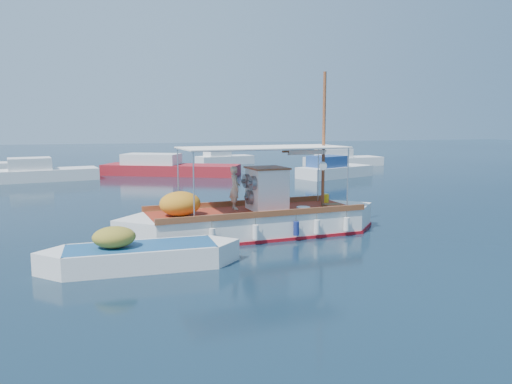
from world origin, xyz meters
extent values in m
plane|color=black|center=(0.00, 0.00, 0.00)|extent=(160.00, 160.00, 0.00)
cube|color=white|center=(-0.61, 0.17, 0.34)|extent=(7.59, 3.16, 1.08)
cube|color=white|center=(-4.29, -0.18, 0.34)|extent=(2.45, 2.45, 1.08)
cube|color=white|center=(3.07, 0.52, 0.34)|extent=(2.45, 2.45, 1.08)
cube|color=maroon|center=(-0.61, 0.17, 0.02)|extent=(7.69, 3.25, 0.18)
cube|color=maroon|center=(-0.61, 0.17, 0.87)|extent=(7.57, 2.96, 0.06)
cube|color=brown|center=(-0.73, 1.40, 0.98)|extent=(7.46, 0.81, 0.20)
cube|color=brown|center=(-0.49, -1.07, 0.98)|extent=(7.46, 0.81, 0.20)
cube|color=white|center=(-0.12, 0.22, 1.62)|extent=(1.30, 1.39, 1.48)
cube|color=brown|center=(-0.12, 0.22, 2.39)|extent=(1.41, 1.49, 0.06)
cylinder|color=slate|center=(-0.73, -0.16, 1.92)|extent=(0.26, 0.51, 0.49)
cylinder|color=slate|center=(-0.79, 0.47, 1.92)|extent=(0.26, 0.51, 0.49)
cylinder|color=slate|center=(-0.76, 0.15, 1.38)|extent=(0.26, 0.51, 0.49)
cylinder|color=brown|center=(2.14, 0.43, 3.35)|extent=(0.13, 0.13, 4.92)
cylinder|color=brown|center=(1.35, 0.36, 2.95)|extent=(1.77, 0.25, 0.08)
cylinder|color=silver|center=(-3.16, 1.01, 1.99)|extent=(0.05, 0.05, 2.22)
cylinder|color=silver|center=(-2.96, -1.14, 1.99)|extent=(0.05, 0.05, 2.22)
cylinder|color=silver|center=(2.42, 1.55, 1.99)|extent=(0.05, 0.05, 2.22)
cylinder|color=silver|center=(2.63, -0.61, 1.99)|extent=(0.05, 0.05, 2.22)
cube|color=white|center=(-0.27, 0.20, 3.12)|extent=(6.01, 2.91, 0.04)
ellipsoid|color=orange|center=(-3.26, -0.09, 1.30)|extent=(1.48, 1.30, 0.83)
cube|color=yellow|center=(0.61, 0.83, 1.08)|extent=(0.26, 0.20, 0.39)
cylinder|color=yellow|center=(2.56, 1.17, 1.05)|extent=(0.32, 0.32, 0.33)
cube|color=brown|center=(2.37, 0.06, 0.95)|extent=(0.68, 0.50, 0.12)
cylinder|color=#B2B2B2|center=(1.11, -0.21, 0.95)|extent=(0.54, 0.54, 0.12)
cylinder|color=white|center=(1.65, -0.65, 2.49)|extent=(0.30, 0.06, 0.30)
cylinder|color=white|center=(-2.44, -1.39, 0.44)|extent=(0.21, 0.21, 0.47)
cylinder|color=navy|center=(0.50, -1.11, 0.44)|extent=(0.21, 0.21, 0.47)
cylinder|color=white|center=(2.46, -0.92, 0.44)|extent=(0.21, 0.21, 0.47)
imported|color=beige|center=(-1.20, 0.61, 1.67)|extent=(0.38, 0.57, 1.56)
cube|color=white|center=(-4.71, -2.77, 0.22)|extent=(4.06, 1.61, 0.79)
cube|color=white|center=(-6.74, -2.79, 0.22)|extent=(1.58, 1.58, 0.79)
cube|color=white|center=(-2.69, -2.76, 0.22)|extent=(1.58, 1.58, 0.79)
cube|color=navy|center=(-4.71, -2.77, 0.60)|extent=(4.06, 1.44, 0.04)
ellipsoid|color=olive|center=(-5.42, -2.78, 0.91)|extent=(1.17, 0.96, 0.58)
cube|color=silver|center=(-9.73, 20.25, 0.30)|extent=(7.03, 3.59, 1.00)
cube|color=silver|center=(-10.72, 20.06, 1.20)|extent=(3.01, 2.50, 0.80)
cube|color=maroon|center=(-1.05, 21.48, 0.30)|extent=(10.47, 6.97, 1.00)
cube|color=silver|center=(-2.44, 22.15, 1.20)|extent=(4.73, 3.93, 0.80)
cube|color=silver|center=(10.24, 16.58, 0.30)|extent=(6.27, 4.25, 1.00)
cube|color=navy|center=(9.42, 16.25, 1.20)|extent=(2.88, 2.62, 0.80)
cube|color=silver|center=(15.16, 25.20, 0.30)|extent=(7.26, 3.21, 1.00)
cube|color=silver|center=(14.10, 25.11, 1.20)|extent=(3.01, 2.45, 0.80)
cube|color=silver|center=(5.03, 29.87, 0.30)|extent=(5.72, 3.34, 1.00)
cube|color=silver|center=(4.25, 29.66, 1.20)|extent=(2.52, 2.21, 0.80)
camera|label=1|loc=(-5.42, -16.56, 4.01)|focal=35.00mm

